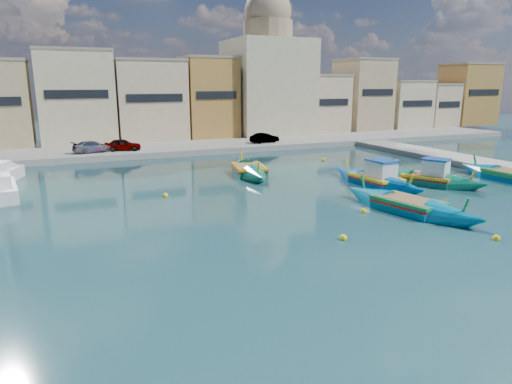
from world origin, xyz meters
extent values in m
plane|color=#133039|center=(0.00, 0.00, 0.00)|extent=(160.00, 160.00, 0.00)
cube|color=gray|center=(0.00, 32.00, 0.30)|extent=(80.00, 8.00, 0.60)
cube|color=#BEB48E|center=(-13.86, 39.12, 5.55)|extent=(7.88, 6.24, 9.89)
cube|color=gray|center=(-13.86, 39.12, 10.64)|extent=(8.04, 6.37, 0.30)
cube|color=black|center=(-13.86, 35.95, 6.04)|extent=(6.30, 0.10, 0.90)
cube|color=tan|center=(-5.74, 39.72, 5.09)|extent=(7.88, 7.44, 8.99)
cube|color=gray|center=(-5.74, 39.72, 9.74)|extent=(8.04, 7.59, 0.30)
cube|color=black|center=(-5.74, 35.95, 5.54)|extent=(6.30, 0.10, 0.90)
cube|color=#AE7B36|center=(1.54, 39.07, 5.31)|extent=(6.17, 6.13, 9.43)
cube|color=gray|center=(1.54, 39.07, 10.18)|extent=(6.29, 6.26, 0.30)
cube|color=black|center=(1.54, 35.95, 5.78)|extent=(4.93, 0.10, 0.90)
cube|color=tan|center=(9.05, 39.85, 3.63)|extent=(7.31, 7.69, 6.05)
cube|color=gray|center=(9.05, 39.85, 6.80)|extent=(7.46, 7.85, 0.30)
cube|color=black|center=(9.05, 35.95, 3.93)|extent=(5.85, 0.10, 0.90)
cube|color=tan|center=(17.02, 39.65, 4.31)|extent=(7.54, 7.30, 7.41)
cube|color=gray|center=(17.02, 39.65, 8.16)|extent=(7.69, 7.45, 0.30)
cube|color=black|center=(17.02, 35.95, 4.68)|extent=(6.03, 0.10, 0.90)
cube|color=tan|center=(24.93, 39.49, 5.42)|extent=(6.36, 6.97, 9.63)
cube|color=gray|center=(24.93, 39.49, 10.38)|extent=(6.48, 7.11, 0.30)
cube|color=black|center=(24.93, 35.95, 5.90)|extent=(5.09, 0.10, 0.90)
cube|color=#BEB48E|center=(32.15, 39.35, 3.93)|extent=(6.63, 6.70, 6.65)
cube|color=gray|center=(32.15, 39.35, 7.40)|extent=(6.76, 6.83, 0.30)
cube|color=black|center=(32.15, 35.95, 4.26)|extent=(5.30, 0.10, 0.90)
cube|color=tan|center=(38.26, 39.75, 3.70)|extent=(5.08, 7.51, 6.20)
cube|color=gray|center=(38.26, 39.75, 6.95)|extent=(5.18, 7.66, 0.30)
cube|color=black|center=(38.26, 35.95, 4.01)|extent=(4.06, 0.10, 0.90)
cube|color=#AE7B36|center=(45.15, 39.00, 5.27)|extent=(7.79, 6.00, 9.33)
cube|color=gray|center=(45.15, 39.00, 10.08)|extent=(7.95, 6.12, 0.30)
cube|color=black|center=(45.15, 35.95, 5.73)|extent=(6.23, 0.10, 0.90)
cube|color=#BEB48E|center=(10.00, 40.00, 6.60)|extent=(10.00, 10.00, 12.00)
cylinder|color=#9E8466|center=(10.00, 40.00, 13.80)|extent=(6.40, 6.40, 2.40)
sphere|color=#9E8466|center=(10.00, 40.00, 15.99)|extent=(6.00, 6.00, 6.00)
imported|color=#4C1919|center=(-10.24, 30.50, 1.20)|extent=(3.69, 2.00, 1.19)
imported|color=#4C1919|center=(5.28, 30.50, 1.15)|extent=(3.52, 1.77, 1.11)
imported|color=#4C1919|center=(-13.05, 30.50, 1.16)|extent=(4.10, 2.31, 1.12)
cube|color=#0056A5|center=(4.65, 9.76, 0.20)|extent=(2.30, 3.79, 1.02)
cone|color=#0056A5|center=(4.44, 12.77, 0.26)|extent=(2.27, 3.48, 2.62)
cone|color=#0056A5|center=(4.86, 6.74, 0.26)|extent=(2.27, 3.48, 2.62)
cube|color=yellow|center=(4.65, 9.76, 0.63)|extent=(2.39, 3.99, 0.18)
cube|color=red|center=(4.65, 9.76, 0.45)|extent=(2.40, 3.86, 0.10)
cube|color=olive|center=(4.65, 9.76, 0.72)|extent=(1.97, 3.43, 0.06)
cylinder|color=yellow|center=(4.42, 13.07, 0.92)|extent=(0.18, 0.49, 1.11)
cylinder|color=yellow|center=(4.88, 6.44, 0.92)|extent=(0.18, 0.49, 1.11)
cube|color=white|center=(4.69, 9.23, 1.28)|extent=(1.56, 1.96, 1.12)
cube|color=#0F47A5|center=(4.69, 9.23, 1.90)|extent=(1.65, 2.09, 0.12)
cube|color=#0B7355|center=(8.42, 8.54, 0.20)|extent=(3.34, 3.82, 1.02)
cone|color=#0B7355|center=(7.13, 10.89, 0.25)|extent=(3.23, 3.62, 2.54)
cone|color=#0B7355|center=(9.71, 6.19, 0.25)|extent=(3.23, 3.62, 2.54)
cube|color=yellow|center=(8.42, 8.54, 0.63)|extent=(3.50, 4.01, 0.18)
cube|color=red|center=(8.42, 8.54, 0.45)|extent=(3.46, 3.92, 0.10)
cube|color=olive|center=(8.42, 8.54, 0.71)|extent=(2.93, 3.41, 0.06)
cylinder|color=yellow|center=(7.00, 11.13, 0.91)|extent=(0.36, 0.49, 1.11)
cylinder|color=yellow|center=(9.84, 5.96, 0.91)|extent=(0.36, 0.49, 1.11)
cube|color=white|center=(8.65, 8.13, 1.27)|extent=(2.04, 2.13, 1.12)
cube|color=#0F47A5|center=(8.65, 8.13, 1.89)|extent=(2.17, 2.27, 0.12)
cube|color=#005FA5|center=(15.00, 6.87, 0.22)|extent=(2.33, 3.71, 1.10)
cone|color=#005FA5|center=(14.89, 9.87, 0.28)|extent=(2.32, 3.44, 2.77)
cube|color=#1A8537|center=(15.00, 6.87, 0.68)|extent=(2.43, 3.91, 0.20)
cube|color=#197F33|center=(15.00, 6.87, 0.48)|extent=(2.44, 3.78, 0.11)
cube|color=olive|center=(15.00, 6.87, 0.77)|extent=(1.99, 3.37, 0.07)
cylinder|color=#1A8537|center=(14.88, 10.17, 0.99)|extent=(0.17, 0.53, 1.20)
cube|color=#0A6D4E|center=(-2.20, 16.99, 0.22)|extent=(2.76, 3.68, 1.11)
cone|color=#0A6D4E|center=(-1.72, 19.72, 0.28)|extent=(2.72, 3.48, 2.74)
cone|color=#0A6D4E|center=(-2.67, 14.26, 0.28)|extent=(2.72, 3.48, 2.74)
cube|color=yellow|center=(-2.20, 16.99, 0.69)|extent=(2.88, 3.88, 0.20)
cube|color=red|center=(-2.20, 16.99, 0.49)|extent=(2.88, 3.76, 0.11)
cube|color=olive|center=(-2.20, 16.99, 0.78)|extent=(2.38, 3.32, 0.07)
cylinder|color=yellow|center=(-1.68, 19.99, 1.00)|extent=(0.24, 0.54, 1.21)
cylinder|color=yellow|center=(-2.72, 13.99, 1.00)|extent=(0.24, 0.54, 1.21)
cube|color=#0073A3|center=(2.05, 3.40, 0.22)|extent=(2.92, 4.08, 1.08)
cone|color=#0073A3|center=(1.39, 6.38, 0.27)|extent=(2.85, 3.80, 2.75)
cone|color=#0073A3|center=(2.71, 0.41, 0.27)|extent=(2.85, 3.80, 2.75)
cube|color=#1A8641|center=(2.05, 3.40, 0.67)|extent=(3.04, 4.29, 0.20)
cube|color=red|center=(2.05, 3.40, 0.48)|extent=(3.04, 4.17, 0.11)
cube|color=olive|center=(2.05, 3.40, 0.76)|extent=(2.53, 3.68, 0.07)
cylinder|color=#1A8641|center=(1.33, 6.68, 0.98)|extent=(0.26, 0.53, 1.18)
cylinder|color=#1A8641|center=(2.78, 0.11, 0.98)|extent=(0.26, 0.53, 1.18)
cone|color=white|center=(-19.60, 24.78, 0.32)|extent=(3.02, 3.64, 2.21)
sphere|color=yellow|center=(-4.07, 0.83, 0.08)|extent=(0.36, 0.36, 0.36)
sphere|color=yellow|center=(-0.37, 4.26, 0.08)|extent=(0.36, 0.36, 0.36)
sphere|color=yellow|center=(6.88, 20.42, 0.08)|extent=(0.36, 0.36, 0.36)
sphere|color=yellow|center=(-10.00, 12.40, 0.08)|extent=(0.36, 0.36, 0.36)
sphere|color=yellow|center=(2.57, -2.08, 0.08)|extent=(0.36, 0.36, 0.36)
camera|label=1|loc=(-15.99, -16.33, 7.27)|focal=32.00mm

